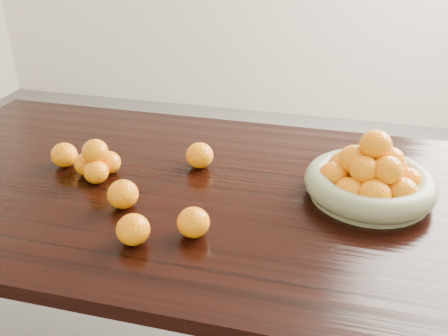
% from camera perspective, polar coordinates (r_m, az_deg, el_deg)
% --- Properties ---
extents(dining_table, '(2.00, 1.00, 0.75)m').
position_cam_1_polar(dining_table, '(1.46, -0.62, -5.43)').
color(dining_table, black).
rests_on(dining_table, ground).
extents(fruit_bowl, '(0.35, 0.35, 0.19)m').
position_cam_1_polar(fruit_bowl, '(1.41, 16.37, -1.19)').
color(fruit_bowl, gray).
rests_on(fruit_bowl, dining_table).
extents(orange_pyramid, '(0.13, 0.14, 0.12)m').
position_cam_1_polar(orange_pyramid, '(1.50, -14.36, 0.66)').
color(orange_pyramid, orange).
rests_on(orange_pyramid, dining_table).
extents(loose_orange_0, '(0.08, 0.08, 0.08)m').
position_cam_1_polar(loose_orange_0, '(1.34, -11.48, -2.95)').
color(loose_orange_0, orange).
rests_on(loose_orange_0, dining_table).
extents(loose_orange_1, '(0.08, 0.08, 0.07)m').
position_cam_1_polar(loose_orange_1, '(1.20, -10.34, -6.93)').
color(loose_orange_1, orange).
rests_on(loose_orange_1, dining_table).
extents(loose_orange_2, '(0.08, 0.08, 0.07)m').
position_cam_1_polar(loose_orange_2, '(1.21, -3.52, -6.22)').
color(loose_orange_2, orange).
rests_on(loose_orange_2, dining_table).
extents(loose_orange_3, '(0.08, 0.08, 0.07)m').
position_cam_1_polar(loose_orange_3, '(1.59, -17.79, 1.43)').
color(loose_orange_3, orange).
rests_on(loose_orange_3, dining_table).
extents(loose_orange_4, '(0.08, 0.08, 0.08)m').
position_cam_1_polar(loose_orange_4, '(1.51, -2.81, 1.45)').
color(loose_orange_4, orange).
rests_on(loose_orange_4, dining_table).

